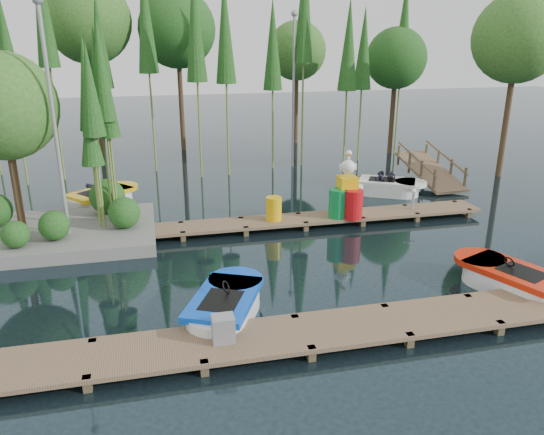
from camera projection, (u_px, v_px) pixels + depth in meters
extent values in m
plane|color=#1D2F36|center=(259.00, 260.00, 15.41)|extent=(90.00, 90.00, 0.00)
cube|color=brown|center=(303.00, 333.00, 11.19)|extent=(18.00, 1.50, 0.10)
cube|color=brown|center=(88.00, 388.00, 9.75)|extent=(0.16, 0.16, 0.50)
cube|color=brown|center=(94.00, 351.00, 10.91)|extent=(0.16, 0.16, 0.50)
cube|color=brown|center=(205.00, 372.00, 10.21)|extent=(0.16, 0.16, 0.50)
cube|color=brown|center=(198.00, 338.00, 11.37)|extent=(0.16, 0.16, 0.50)
cube|color=brown|center=(311.00, 358.00, 10.68)|extent=(0.16, 0.16, 0.50)
cube|color=brown|center=(295.00, 326.00, 11.83)|extent=(0.16, 0.16, 0.50)
cube|color=brown|center=(409.00, 344.00, 11.14)|extent=(0.16, 0.16, 0.50)
cube|color=brown|center=(384.00, 315.00, 12.30)|extent=(0.16, 0.16, 0.50)
cube|color=brown|center=(499.00, 332.00, 11.60)|extent=(0.16, 0.16, 0.50)
cube|color=brown|center=(467.00, 305.00, 12.76)|extent=(0.16, 0.16, 0.50)
cube|color=brown|center=(544.00, 295.00, 13.22)|extent=(0.16, 0.16, 0.50)
cube|color=brown|center=(273.00, 221.00, 17.84)|extent=(15.00, 1.20, 0.10)
cube|color=brown|center=(47.00, 251.00, 15.94)|extent=(0.16, 0.16, 0.50)
cube|color=brown|center=(52.00, 239.00, 16.83)|extent=(0.16, 0.16, 0.50)
cube|color=brown|center=(117.00, 245.00, 16.38)|extent=(0.16, 0.16, 0.50)
cube|color=brown|center=(118.00, 234.00, 17.26)|extent=(0.16, 0.16, 0.50)
cube|color=brown|center=(183.00, 239.00, 16.81)|extent=(0.16, 0.16, 0.50)
cube|color=brown|center=(181.00, 229.00, 17.70)|extent=(0.16, 0.16, 0.50)
cube|color=brown|center=(246.00, 234.00, 17.25)|extent=(0.16, 0.16, 0.50)
cube|color=brown|center=(241.00, 224.00, 18.13)|extent=(0.16, 0.16, 0.50)
cube|color=brown|center=(306.00, 229.00, 17.69)|extent=(0.16, 0.16, 0.50)
cube|color=brown|center=(298.00, 220.00, 18.57)|extent=(0.16, 0.16, 0.50)
cube|color=brown|center=(363.00, 225.00, 18.12)|extent=(0.16, 0.16, 0.50)
cube|color=brown|center=(352.00, 216.00, 19.00)|extent=(0.16, 0.16, 0.50)
cube|color=brown|center=(417.00, 220.00, 18.56)|extent=(0.16, 0.16, 0.50)
cube|color=brown|center=(404.00, 212.00, 19.44)|extent=(0.16, 0.16, 0.50)
cube|color=brown|center=(468.00, 216.00, 18.99)|extent=(0.16, 0.16, 0.50)
cube|color=brown|center=(454.00, 208.00, 19.88)|extent=(0.16, 0.16, 0.50)
cube|color=slate|center=(55.00, 235.00, 16.82)|extent=(6.20, 4.20, 0.42)
sphere|color=#24571D|center=(54.00, 225.00, 15.73)|extent=(0.90, 0.90, 0.90)
sphere|color=#24571D|center=(107.00, 197.00, 18.00)|extent=(1.20, 1.20, 1.20)
sphere|color=#24571D|center=(15.00, 234.00, 15.16)|extent=(0.80, 0.80, 0.80)
sphere|color=#24571D|center=(124.00, 213.00, 16.69)|extent=(1.00, 1.00, 1.00)
cylinder|color=#432F1C|center=(15.00, 178.00, 16.38)|extent=(0.24, 0.24, 3.60)
sphere|color=#3D7128|center=(3.00, 106.00, 15.66)|extent=(3.20, 3.20, 3.20)
cylinder|color=olive|center=(104.00, 142.00, 16.80)|extent=(0.07, 0.07, 5.93)
cone|color=#24571D|center=(97.00, 75.00, 16.12)|extent=(0.70, 0.70, 2.97)
cylinder|color=olive|center=(94.00, 148.00, 16.62)|extent=(0.07, 0.07, 5.66)
cone|color=#24571D|center=(87.00, 83.00, 15.97)|extent=(0.70, 0.70, 2.83)
cylinder|color=olive|center=(112.00, 153.00, 16.98)|extent=(0.07, 0.07, 5.22)
cone|color=#24571D|center=(106.00, 95.00, 16.38)|extent=(0.70, 0.70, 2.61)
cylinder|color=olive|center=(97.00, 154.00, 16.10)|extent=(0.07, 0.07, 5.53)
cone|color=#24571D|center=(90.00, 89.00, 15.47)|extent=(0.70, 0.70, 2.76)
cylinder|color=olive|center=(95.00, 177.00, 16.44)|extent=(0.07, 0.07, 4.01)
cone|color=#24571D|center=(90.00, 132.00, 15.98)|extent=(0.70, 0.70, 2.01)
cylinder|color=olive|center=(108.00, 140.00, 16.69)|extent=(0.07, 0.07, 6.11)
cone|color=#24571D|center=(101.00, 70.00, 15.99)|extent=(0.70, 0.70, 3.05)
cylinder|color=#432F1C|center=(507.00, 110.00, 23.51)|extent=(0.26, 0.26, 6.06)
sphere|color=#3D7128|center=(518.00, 38.00, 22.51)|extent=(3.81, 3.81, 3.81)
cylinder|color=#432F1C|center=(393.00, 107.00, 28.36)|extent=(0.26, 0.26, 5.02)
sphere|color=#24571D|center=(396.00, 58.00, 27.54)|extent=(3.16, 3.16, 3.16)
cylinder|color=#432F1C|center=(296.00, 98.00, 31.14)|extent=(0.26, 0.26, 5.31)
sphere|color=#3D7128|center=(297.00, 51.00, 30.26)|extent=(3.34, 3.34, 3.34)
cylinder|color=#432F1C|center=(181.00, 92.00, 28.88)|extent=(0.26, 0.26, 6.46)
sphere|color=#24571D|center=(177.00, 29.00, 27.82)|extent=(4.06, 4.06, 4.06)
cylinder|color=#432F1C|center=(96.00, 90.00, 27.84)|extent=(0.26, 0.26, 6.85)
sphere|color=#3D7128|center=(88.00, 21.00, 26.72)|extent=(4.31, 4.31, 4.31)
cylinder|color=olive|center=(14.00, 98.00, 21.84)|extent=(0.09, 0.09, 7.48)
cone|color=#24571D|center=(6.00, 44.00, 21.16)|extent=(0.90, 0.90, 4.11)
cylinder|color=olive|center=(50.00, 69.00, 22.33)|extent=(0.09, 0.09, 9.66)
cone|color=#24571D|center=(41.00, 0.00, 21.45)|extent=(0.90, 0.90, 5.31)
cylinder|color=olive|center=(104.00, 89.00, 24.03)|extent=(0.09, 0.09, 7.69)
cone|color=#24571D|center=(99.00, 39.00, 23.32)|extent=(0.90, 0.90, 4.23)
cylinder|color=olive|center=(149.00, 74.00, 23.93)|extent=(0.09, 0.09, 8.99)
cone|color=#24571D|center=(145.00, 15.00, 23.10)|extent=(0.90, 0.90, 4.94)
cylinder|color=olive|center=(198.00, 83.00, 22.97)|extent=(0.09, 0.09, 8.44)
cone|color=#24571D|center=(195.00, 25.00, 22.19)|extent=(0.90, 0.90, 4.64)
cylinder|color=olive|center=(226.00, 84.00, 23.40)|extent=(0.09, 0.09, 8.22)
cone|color=#24571D|center=(225.00, 29.00, 22.64)|extent=(0.90, 0.90, 4.52)
cylinder|color=olive|center=(273.00, 91.00, 24.83)|extent=(0.09, 0.09, 7.41)
cone|color=#24571D|center=(273.00, 44.00, 24.15)|extent=(0.90, 0.90, 4.07)
cylinder|color=olive|center=(303.00, 64.00, 24.98)|extent=(0.09, 0.09, 9.77)
cone|color=#24571D|center=(304.00, 1.00, 24.08)|extent=(0.90, 0.90, 5.38)
cylinder|color=olive|center=(347.00, 91.00, 24.58)|extent=(0.09, 0.09, 7.40)
cone|color=#24571D|center=(349.00, 44.00, 23.90)|extent=(0.90, 0.90, 4.07)
cylinder|color=olive|center=(361.00, 90.00, 26.38)|extent=(0.09, 0.09, 7.14)
cone|color=#24571D|center=(364.00, 48.00, 25.73)|extent=(0.90, 0.90, 3.93)
cylinder|color=olive|center=(400.00, 73.00, 27.61)|extent=(0.09, 0.09, 8.61)
cone|color=#24571D|center=(404.00, 23.00, 26.82)|extent=(0.90, 0.90, 4.74)
cylinder|color=gray|center=(55.00, 133.00, 15.38)|extent=(0.12, 0.12, 7.00)
cylinder|color=gray|center=(293.00, 94.00, 25.24)|extent=(0.12, 0.12, 7.00)
sphere|color=gray|center=(294.00, 13.00, 24.06)|extent=(0.30, 0.30, 0.30)
cube|color=brown|center=(430.00, 171.00, 23.14)|extent=(1.50, 3.94, 0.95)
cube|color=brown|center=(434.00, 180.00, 21.51)|extent=(0.08, 0.08, 0.90)
cube|color=brown|center=(421.00, 171.00, 22.48)|extent=(0.08, 0.08, 0.90)
cube|color=brown|center=(409.00, 163.00, 23.46)|extent=(0.08, 0.08, 0.90)
cube|color=brown|center=(399.00, 155.00, 24.43)|extent=(0.08, 0.08, 0.90)
cube|color=brown|center=(417.00, 158.00, 22.80)|extent=(0.06, 3.54, 0.83)
cube|color=brown|center=(465.00, 178.00, 21.81)|extent=(0.08, 0.08, 0.90)
cube|color=brown|center=(451.00, 170.00, 22.78)|extent=(0.08, 0.08, 0.90)
cube|color=brown|center=(438.00, 161.00, 23.76)|extent=(0.08, 0.08, 0.90)
cube|color=brown|center=(426.00, 154.00, 24.74)|extent=(0.08, 0.08, 0.90)
cube|color=brown|center=(446.00, 157.00, 23.10)|extent=(0.06, 3.54, 0.83)
cube|color=white|center=(225.00, 311.00, 12.11)|extent=(1.74, 1.74, 0.60)
cylinder|color=white|center=(232.00, 298.00, 12.72)|extent=(1.73, 1.73, 0.60)
cylinder|color=white|center=(216.00, 326.00, 11.50)|extent=(1.73, 1.73, 0.60)
cube|color=blue|center=(224.00, 299.00, 12.00)|extent=(2.16, 2.62, 0.15)
cylinder|color=blue|center=(235.00, 281.00, 12.89)|extent=(1.77, 1.77, 0.15)
cube|color=black|center=(221.00, 301.00, 11.79)|extent=(1.19, 1.32, 0.07)
torus|color=black|center=(226.00, 287.00, 12.08)|extent=(0.27, 0.34, 0.29)
cube|color=white|center=(512.00, 283.00, 13.47)|extent=(1.72, 1.73, 0.60)
cylinder|color=white|center=(489.00, 274.00, 13.98)|extent=(1.72, 1.72, 0.60)
cylinder|color=white|center=(537.00, 293.00, 12.97)|extent=(1.72, 1.72, 0.60)
cube|color=red|center=(514.00, 272.00, 13.37)|extent=(2.12, 2.62, 0.15)
cylinder|color=red|center=(480.00, 259.00, 14.10)|extent=(1.75, 1.75, 0.15)
cube|color=black|center=(522.00, 273.00, 13.18)|extent=(1.17, 1.31, 0.07)
torus|color=black|center=(509.00, 262.00, 13.42)|extent=(0.27, 0.34, 0.29)
cube|color=white|center=(101.00, 201.00, 20.10)|extent=(1.86, 1.86, 0.60)
cylinder|color=white|center=(115.00, 197.00, 20.60)|extent=(1.85, 1.85, 0.60)
cylinder|color=white|center=(86.00, 205.00, 19.59)|extent=(1.85, 1.85, 0.60)
cube|color=#EDB20C|center=(100.00, 193.00, 19.99)|extent=(2.61, 2.50, 0.15)
cylinder|color=#EDB20C|center=(120.00, 187.00, 20.72)|extent=(1.89, 1.89, 0.15)
cube|color=black|center=(95.00, 193.00, 19.81)|extent=(1.35, 1.32, 0.07)
torus|color=black|center=(103.00, 186.00, 20.04)|extent=(0.34, 0.32, 0.29)
imported|color=#1E1E2D|center=(93.00, 186.00, 19.68)|extent=(0.59, 0.58, 1.07)
cube|color=white|center=(387.00, 189.00, 21.69)|extent=(1.73, 1.73, 0.58)
cylinder|color=white|center=(403.00, 190.00, 21.53)|extent=(1.72, 1.72, 0.58)
cylinder|color=white|center=(371.00, 188.00, 21.86)|extent=(1.72, 1.72, 0.58)
cube|color=white|center=(387.00, 182.00, 21.59)|extent=(2.56, 2.20, 0.15)
cylinder|color=white|center=(411.00, 183.00, 21.35)|extent=(1.76, 1.76, 0.15)
cube|color=black|center=(382.00, 180.00, 21.63)|extent=(1.29, 1.19, 0.06)
torus|color=black|center=(392.00, 177.00, 21.48)|extent=(0.33, 0.28, 0.28)
imported|color=#1E1E2D|center=(381.00, 175.00, 21.57)|extent=(0.52, 0.48, 0.95)
imported|color=#1E1E2D|center=(391.00, 175.00, 21.83)|extent=(0.41, 0.37, 0.72)
cube|color=gray|center=(223.00, 329.00, 10.72)|extent=(0.45, 0.38, 0.55)
cylinder|color=#EDB20C|center=(274.00, 209.00, 17.70)|extent=(0.53, 0.53, 0.80)
cylinder|color=#0D7A37|center=(338.00, 203.00, 17.95)|extent=(0.66, 0.66, 0.99)
cylinder|color=white|center=(353.00, 199.00, 18.40)|extent=(0.66, 0.66, 0.99)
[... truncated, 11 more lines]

